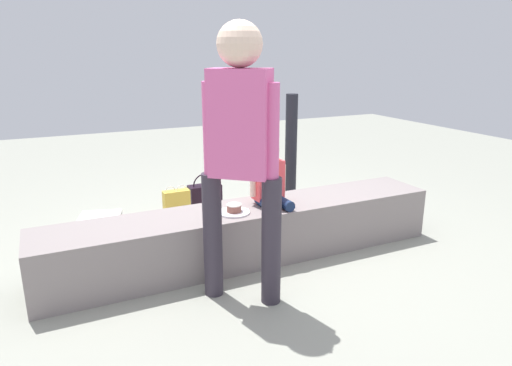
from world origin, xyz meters
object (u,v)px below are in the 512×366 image
Objects in this scene: adult_standing at (241,141)px; cake_box_white at (100,222)px; child_seated at (269,176)px; gift_bag at (177,205)px; handbag_black_leather at (205,196)px; water_bottle_near_gift at (103,233)px; party_cup_red at (75,242)px; water_bottle_far_side at (140,243)px; cake_plate at (234,210)px.

adult_standing is 1.94m from cake_box_white.
gift_bag is at bearing 113.34° from child_seated.
child_seated is 1.39× the size of handbag_black_leather.
cake_box_white is at bearing 86.81° from water_bottle_near_gift.
party_cup_red is (-1.31, 0.72, -0.56)m from child_seated.
child_seated is at bearing -24.73° from water_bottle_far_side.
handbag_black_leather reaches higher than gift_bag.
party_cup_red is at bearing -163.44° from gift_bag.
water_bottle_far_side is (0.22, -0.33, -0.00)m from water_bottle_near_gift.
handbag_black_leather is at bearing 44.76° from water_bottle_far_side.
cake_plate is at bearing -45.21° from water_bottle_near_gift.
water_bottle_far_side is at bearing -127.71° from gift_bag.
cake_box_white is (-0.77, 1.15, -0.36)m from cake_plate.
cake_plate is 1.18× the size of water_bottle_far_side.
cake_plate is 2.35× the size of party_cup_red.
adult_standing is 8.56× the size of water_bottle_far_side.
water_bottle_near_gift is 0.21m from party_cup_red.
water_bottle_near_gift reaches higher than party_cup_red.
gift_bag is at bearing 20.88° from water_bottle_near_gift.
adult_standing is 17.04× the size of party_cup_red.
child_seated is 1.44× the size of cake_box_white.
cake_plate reaches higher than party_cup_red.
child_seated is at bearing -28.98° from party_cup_red.
water_bottle_near_gift is at bearing -155.88° from handbag_black_leather.
gift_bag is 1.70× the size of water_bottle_far_side.
child_seated is at bearing 12.65° from cake_plate.
child_seated is 1.50× the size of gift_bag.
water_bottle_near_gift is 0.57× the size of cake_box_white.
handbag_black_leather is at bearing 20.56° from party_cup_red.
child_seated is at bearing -45.06° from cake_box_white.
adult_standing reaches higher than party_cup_red.
party_cup_red is 0.27× the size of handbag_black_leather.
child_seated is 0.37m from cake_plate.
child_seated reaches higher than cake_box_white.
cake_plate is at bearing -99.54° from handbag_black_leather.
handbag_black_leather is at bearing 5.82° from cake_box_white.
cake_box_white is (-0.64, 1.57, -0.92)m from adult_standing.
child_seated is 5.07× the size of party_cup_red.
cake_box_white is (0.23, 0.35, 0.01)m from party_cup_red.
party_cup_red is 0.28× the size of cake_box_white.
cake_box_white is at bearing 112.24° from adult_standing.
cake_plate is 1.17m from water_bottle_near_gift.
cake_box_white is (0.02, 0.35, -0.03)m from water_bottle_near_gift.
party_cup_red is at bearing -123.01° from cake_box_white.
gift_bag reaches higher than water_bottle_far_side.
child_seated is 1.10m from water_bottle_far_side.
party_cup_red is at bearing 151.02° from child_seated.
cake_plate is 0.64× the size of handbag_black_leather.
cake_box_white is at bearing -174.18° from handbag_black_leather.
cake_box_white is 0.97× the size of handbag_black_leather.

